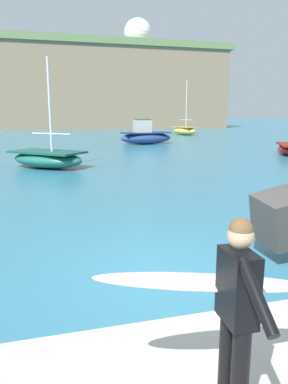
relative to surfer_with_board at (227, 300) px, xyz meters
The scene contains 7 objects.
ground_plane 3.62m from the surfer_with_board, 78.48° to the left, with size 400.00×400.00×0.00m, color #2D6B84.
surfer_with_board is the anchor object (origin of this frame).
boat_near_left 31.81m from the surfer_with_board, 75.27° to the left, with size 4.97×2.27×2.30m.
boat_mid_centre 17.52m from the surfer_with_board, 93.36° to the left, with size 4.47×4.35×5.54m.
boat_far_left 47.10m from the surfer_with_board, 68.64° to the left, with size 2.78×4.66×6.90m.
headland_bluff 79.65m from the surfer_with_board, 92.43° to the left, with size 74.55×34.83×15.30m.
radar_dome 87.49m from the surfer_with_board, 75.66° to the left, with size 6.07×6.07×8.09m.
Camera 1 is at (-2.13, -5.89, 2.80)m, focal length 34.97 mm.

